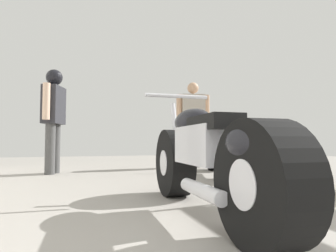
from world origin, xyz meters
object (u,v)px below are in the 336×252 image
motorcycle_maroon_cruiser (206,158)px  motorcycle_black_naked (221,151)px  mechanic_with_helmet (54,111)px  mechanic_in_blue (193,119)px

motorcycle_maroon_cruiser → motorcycle_black_naked: bearing=59.8°
motorcycle_maroon_cruiser → mechanic_with_helmet: size_ratio=1.21×
motorcycle_black_naked → mechanic_in_blue: 1.50m
mechanic_in_blue → mechanic_with_helmet: 2.61m
mechanic_in_blue → motorcycle_maroon_cruiser: bearing=-111.1°
motorcycle_maroon_cruiser → mechanic_with_helmet: 3.33m
motorcycle_maroon_cruiser → motorcycle_black_naked: (1.24, 2.12, -0.03)m
motorcycle_maroon_cruiser → mechanic_with_helmet: mechanic_with_helmet is taller
motorcycle_maroon_cruiser → mechanic_in_blue: mechanic_in_blue is taller
motorcycle_maroon_cruiser → motorcycle_black_naked: 2.46m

